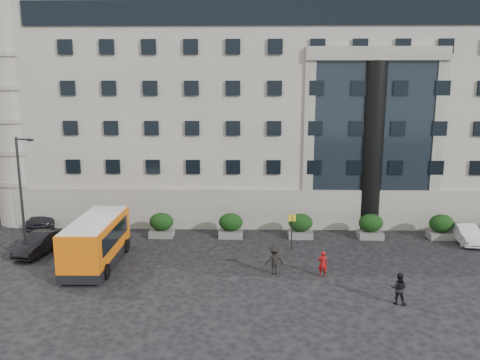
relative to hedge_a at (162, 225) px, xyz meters
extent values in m
plane|color=black|center=(4.00, -7.80, -0.93)|extent=(120.00, 120.00, 0.00)
cube|color=gray|center=(10.00, 14.20, 8.07)|extent=(44.00, 24.00, 18.00)
cylinder|color=black|center=(16.00, 2.50, 5.57)|extent=(1.80, 1.80, 13.00)
cube|color=brown|center=(-23.00, 30.20, 10.07)|extent=(13.00, 13.00, 22.00)
cube|color=#5B5A58|center=(0.00, 0.00, -0.68)|extent=(1.80, 1.20, 0.50)
ellipsoid|color=black|center=(0.00, 0.00, 0.24)|extent=(1.80, 1.26, 1.34)
cube|color=#5B5A58|center=(5.20, 0.00, -0.68)|extent=(1.80, 1.20, 0.50)
ellipsoid|color=black|center=(5.20, 0.00, 0.24)|extent=(1.80, 1.26, 1.34)
cube|color=#5B5A58|center=(10.40, 0.00, -0.68)|extent=(1.80, 1.20, 0.50)
ellipsoid|color=black|center=(10.40, 0.00, 0.24)|extent=(1.80, 1.26, 1.34)
cube|color=#5B5A58|center=(15.60, 0.00, -0.68)|extent=(1.80, 1.20, 0.50)
ellipsoid|color=black|center=(15.60, 0.00, 0.24)|extent=(1.80, 1.26, 1.34)
cube|color=#5B5A58|center=(20.80, 0.00, -0.68)|extent=(1.80, 1.20, 0.50)
ellipsoid|color=black|center=(20.80, 0.00, 0.24)|extent=(1.80, 1.26, 1.34)
cylinder|color=#262628|center=(-8.00, -4.80, 3.07)|extent=(0.16, 0.16, 8.00)
cylinder|color=#262628|center=(-7.55, -4.80, 6.92)|extent=(0.90, 0.12, 0.12)
cube|color=black|center=(-7.10, -4.80, 6.87)|extent=(0.35, 0.18, 0.14)
cylinder|color=#262628|center=(9.50, -2.80, 0.32)|extent=(0.08, 0.08, 2.50)
cube|color=yellow|center=(9.50, -2.80, 1.37)|extent=(0.50, 0.06, 0.45)
cube|color=orange|center=(-3.01, -5.72, 0.82)|extent=(2.49, 7.12, 2.39)
cube|color=black|center=(-3.01, -5.72, -0.48)|extent=(2.53, 7.16, 0.55)
cube|color=black|center=(-3.01, -5.72, 1.05)|extent=(2.54, 5.55, 1.06)
cube|color=silver|center=(-3.01, -5.72, 1.96)|extent=(2.36, 6.76, 0.18)
cylinder|color=black|center=(-4.21, -8.00, -0.48)|extent=(0.29, 0.90, 0.90)
cylinder|color=black|center=(-1.78, -7.98, -0.48)|extent=(0.29, 0.90, 0.90)
cylinder|color=black|center=(-4.25, -3.46, -0.48)|extent=(0.29, 0.90, 0.90)
cylinder|color=black|center=(-1.82, -3.44, -0.48)|extent=(0.29, 0.90, 0.90)
cube|color=maroon|center=(-8.90, 11.15, 0.56)|extent=(2.80, 3.81, 2.41)
cube|color=maroon|center=(-9.35, 8.68, 0.18)|extent=(2.36, 1.90, 1.64)
cube|color=black|center=(-9.47, 8.02, 0.52)|extent=(1.82, 0.45, 0.77)
cylinder|color=black|center=(-10.38, 8.97, -0.52)|extent=(0.39, 0.84, 0.81)
cylinder|color=black|center=(-8.29, 8.59, -0.52)|extent=(0.39, 0.84, 0.81)
cylinder|color=black|center=(-9.80, 12.10, -0.52)|extent=(0.39, 0.84, 0.81)
cylinder|color=black|center=(-7.72, 11.71, -0.52)|extent=(0.39, 0.84, 0.81)
imported|color=black|center=(-7.59, -3.72, -0.24)|extent=(2.14, 4.39, 1.38)
imported|color=black|center=(-10.14, 3.19, -0.18)|extent=(2.88, 5.42, 1.50)
imported|color=black|center=(-11.12, 6.80, -0.19)|extent=(2.66, 5.39, 1.47)
imported|color=silver|center=(22.29, -0.80, -0.27)|extent=(1.68, 4.11, 1.33)
imported|color=#9A0F10|center=(10.94, -7.32, -0.15)|extent=(0.61, 0.44, 1.55)
imported|color=black|center=(14.30, -10.89, -0.08)|extent=(0.99, 0.89, 1.69)
imported|color=black|center=(8.08, -7.05, -0.06)|extent=(1.24, 0.87, 1.75)
camera|label=1|loc=(6.58, -33.59, 10.00)|focal=35.00mm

